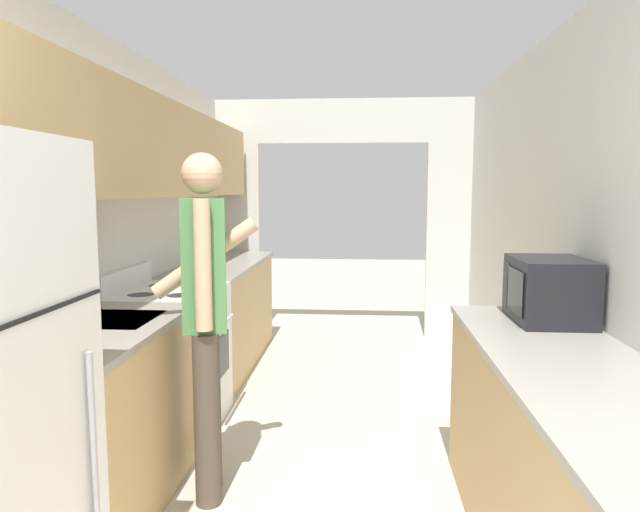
% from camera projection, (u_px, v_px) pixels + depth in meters
% --- Properties ---
extents(wall_left, '(0.38, 7.60, 2.50)m').
position_uv_depth(wall_left, '(104.00, 202.00, 3.33)').
color(wall_left, silver).
rests_on(wall_left, ground_plane).
extents(wall_right, '(0.06, 7.60, 2.50)m').
position_uv_depth(wall_right, '(602.00, 257.00, 2.71)').
color(wall_right, silver).
rests_on(wall_right, ground_plane).
extents(wall_far_with_doorway, '(3.07, 0.06, 2.50)m').
position_uv_depth(wall_far_with_doorway, '(342.00, 201.00, 6.00)').
color(wall_far_with_doorway, silver).
rests_on(wall_far_with_doorway, ground_plane).
extents(counter_left, '(0.62, 4.10, 0.92)m').
position_uv_depth(counter_left, '(187.00, 344.00, 4.10)').
color(counter_left, tan).
rests_on(counter_left, ground_plane).
extents(counter_right, '(0.62, 2.24, 0.92)m').
position_uv_depth(counter_right, '(576.00, 486.00, 2.14)').
color(counter_right, tan).
rests_on(counter_right, ground_plane).
extents(range_oven, '(0.66, 0.79, 1.06)m').
position_uv_depth(range_oven, '(172.00, 358.00, 3.75)').
color(range_oven, white).
rests_on(range_oven, ground_plane).
extents(person, '(0.56, 0.43, 1.75)m').
position_uv_depth(person, '(205.00, 315.00, 2.84)').
color(person, '#4C4238').
rests_on(person, ground_plane).
extents(microwave, '(0.35, 0.45, 0.31)m').
position_uv_depth(microwave, '(549.00, 290.00, 2.80)').
color(microwave, black).
rests_on(microwave, counter_right).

